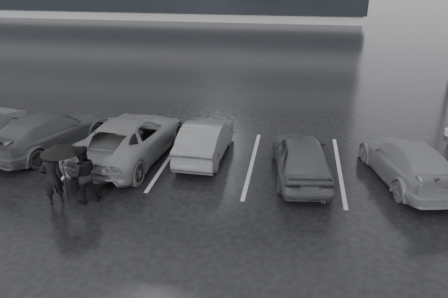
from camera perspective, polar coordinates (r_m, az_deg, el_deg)
ground at (r=12.25m, az=-0.39°, el=-6.61°), size 160.00×160.00×0.00m
car_main at (r=13.40m, az=10.05°, el=-1.01°), size 2.05×4.06×1.32m
car_west_a at (r=14.62m, az=-2.43°, el=1.31°), size 1.41×3.78×1.23m
car_west_b at (r=14.80m, az=-12.17°, el=1.43°), size 2.82×5.28×1.41m
car_west_c at (r=16.27m, az=-21.90°, el=2.08°), size 3.13×4.86×1.31m
car_east at (r=14.10m, az=22.86°, el=-1.53°), size 2.68×4.54×1.23m
pedestrian_left at (r=12.60m, az=-21.58°, el=-3.47°), size 0.68×0.66×1.57m
pedestrian_right at (r=12.40m, az=-17.95°, el=-3.15°), size 1.01×0.96×1.65m
umbrella at (r=12.22m, az=-20.62°, el=0.10°), size 1.04×1.04×1.76m
stall_stripes at (r=14.56m, az=-1.81°, el=-1.42°), size 19.72×5.00×0.00m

